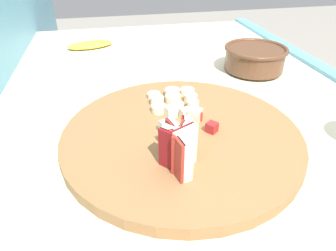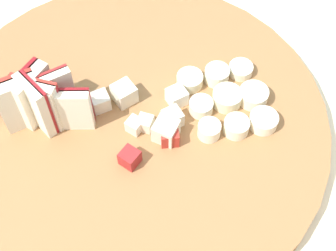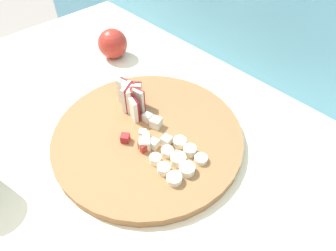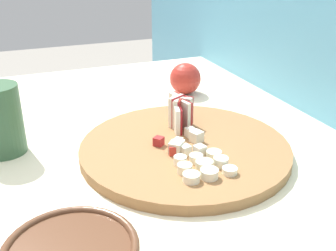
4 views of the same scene
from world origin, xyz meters
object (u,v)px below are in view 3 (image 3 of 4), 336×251
Objects in this scene: apple_wedge_fan at (131,98)px; whole_apple at (113,44)px; banana_slice_rows at (178,160)px; apple_dice_pile at (149,135)px; cutting_board at (148,136)px.

whole_apple is (-0.22, 0.11, -0.01)m from apple_wedge_fan.
apple_dice_pile is at bearing 179.84° from banana_slice_rows.
whole_apple is (-0.32, 0.15, 0.01)m from apple_dice_pile.
apple_wedge_fan is (-0.08, 0.02, 0.04)m from cutting_board.
apple_wedge_fan is 0.25m from whole_apple.
banana_slice_rows is at bearing -5.52° from cutting_board.
apple_dice_pile is (0.10, -0.03, -0.02)m from apple_wedge_fan.
apple_dice_pile is 1.19× the size of whole_apple.
banana_slice_rows is (0.18, -0.03, -0.02)m from apple_wedge_fan.
apple_wedge_fan is 1.07× the size of whole_apple.
cutting_board is 0.09m from apple_wedge_fan.
apple_wedge_fan reaches higher than apple_dice_pile.
apple_dice_pile is 1.01× the size of banana_slice_rows.
apple_wedge_fan is 0.90× the size of apple_dice_pile.
apple_wedge_fan is at bearing 161.18° from apple_dice_pile.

